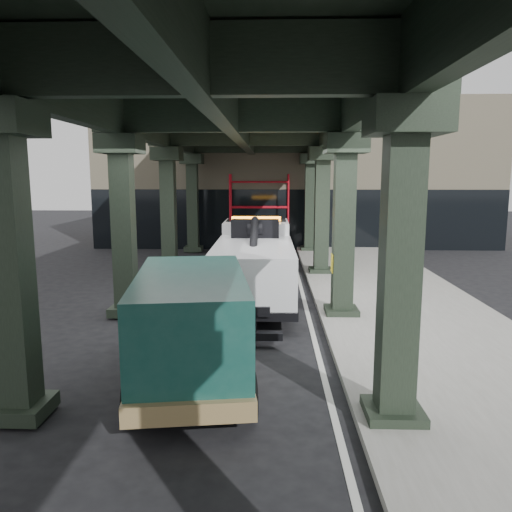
# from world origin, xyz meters

# --- Properties ---
(ground) EXTENTS (90.00, 90.00, 0.00)m
(ground) POSITION_xyz_m (0.00, 0.00, 0.00)
(ground) COLOR black
(ground) RESTS_ON ground
(sidewalk) EXTENTS (5.00, 40.00, 0.15)m
(sidewalk) POSITION_xyz_m (4.50, 2.00, 0.07)
(sidewalk) COLOR gray
(sidewalk) RESTS_ON ground
(lane_stripe) EXTENTS (0.12, 38.00, 0.01)m
(lane_stripe) POSITION_xyz_m (1.70, 2.00, 0.01)
(lane_stripe) COLOR silver
(lane_stripe) RESTS_ON ground
(viaduct) EXTENTS (7.40, 32.00, 6.40)m
(viaduct) POSITION_xyz_m (-0.40, 2.00, 5.46)
(viaduct) COLOR black
(viaduct) RESTS_ON ground
(building) EXTENTS (22.00, 10.00, 8.00)m
(building) POSITION_xyz_m (2.00, 20.00, 4.00)
(building) COLOR #C6B793
(building) RESTS_ON ground
(scaffolding) EXTENTS (3.08, 0.88, 4.00)m
(scaffolding) POSITION_xyz_m (0.00, 14.64, 2.11)
(scaffolding) COLOR red
(scaffolding) RESTS_ON ground
(tow_truck) EXTENTS (2.50, 8.08, 2.64)m
(tow_truck) POSITION_xyz_m (0.12, 4.19, 1.29)
(tow_truck) COLOR black
(tow_truck) RESTS_ON ground
(towed_van) EXTENTS (2.73, 5.51, 2.14)m
(towed_van) POSITION_xyz_m (-0.86, -2.33, 1.15)
(towed_van) COLOR #124038
(towed_van) RESTS_ON ground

